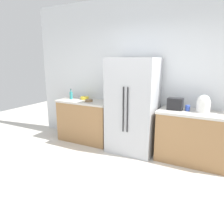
{
  "coord_description": "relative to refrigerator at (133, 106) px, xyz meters",
  "views": [
    {
      "loc": [
        1.26,
        -2.07,
        1.75
      ],
      "look_at": [
        -0.1,
        0.5,
        1.05
      ],
      "focal_mm": 34.26,
      "sensor_mm": 36.0,
      "label": 1
    }
  ],
  "objects": [
    {
      "name": "ground_plane",
      "position": [
        0.24,
        -1.62,
        -0.9
      ],
      "size": [
        11.16,
        11.16,
        0.0
      ],
      "primitive_type": "plane",
      "color": "beige"
    },
    {
      "name": "kitchen_back_panel",
      "position": [
        0.24,
        0.4,
        0.57
      ],
      "size": [
        5.58,
        0.1,
        2.95
      ],
      "primitive_type": "cube",
      "color": "silver",
      "rests_on": "ground_plane"
    },
    {
      "name": "counter_left",
      "position": [
        -1.11,
        0.05,
        -0.45
      ],
      "size": [
        1.21,
        0.6,
        0.91
      ],
      "color": "#9E7247",
      "rests_on": "ground_plane"
    },
    {
      "name": "counter_right",
      "position": [
        1.22,
        0.05,
        -0.45
      ],
      "size": [
        1.42,
        0.6,
        0.91
      ],
      "color": "#9E7247",
      "rests_on": "ground_plane"
    },
    {
      "name": "refrigerator",
      "position": [
        0.0,
        0.0,
        0.0
      ],
      "size": [
        0.9,
        0.68,
        1.8
      ],
      "color": "#B7BABF",
      "rests_on": "ground_plane"
    },
    {
      "name": "toaster",
      "position": [
        0.77,
        0.06,
        0.11
      ],
      "size": [
        0.26,
        0.17,
        0.21
      ],
      "primitive_type": "cube",
      "color": "black",
      "rests_on": "counter_right"
    },
    {
      "name": "rice_cooker",
      "position": [
        1.23,
        0.1,
        0.14
      ],
      "size": [
        0.22,
        0.22,
        0.29
      ],
      "color": "white",
      "rests_on": "counter_right"
    },
    {
      "name": "bottle_a",
      "position": [
        -1.51,
        0.05,
        0.09
      ],
      "size": [
        0.07,
        0.07,
        0.23
      ],
      "color": "teal",
      "rests_on": "counter_left"
    },
    {
      "name": "cup_a",
      "position": [
        0.98,
        0.08,
        0.05
      ],
      "size": [
        0.08,
        0.08,
        0.1
      ],
      "primitive_type": "cylinder",
      "color": "blue",
      "rests_on": "counter_right"
    },
    {
      "name": "bowl_a",
      "position": [
        -0.98,
        -0.03,
        0.03
      ],
      "size": [
        0.16,
        0.16,
        0.05
      ],
      "primitive_type": "cylinder",
      "color": "brown",
      "rests_on": "counter_left"
    },
    {
      "name": "bowl_b",
      "position": [
        -1.22,
        0.17,
        0.03
      ],
      "size": [
        0.19,
        0.19,
        0.06
      ],
      "primitive_type": "cylinder",
      "color": "yellow",
      "rests_on": "counter_left"
    }
  ]
}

